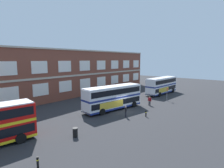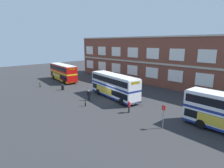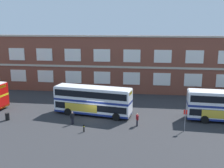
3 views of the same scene
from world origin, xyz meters
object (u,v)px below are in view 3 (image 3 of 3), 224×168
Objects in this scene: double_decker_middle at (93,100)px; waiting_passenger at (72,117)px; station_litter_bin at (7,116)px; safety_bollard_east at (84,128)px; second_passenger at (137,119)px; bus_stand_flag at (185,118)px.

waiting_passenger is (-1.90, -3.98, -1.22)m from double_decker_middle.
waiting_passenger is 1.65× the size of station_litter_bin.
station_litter_bin is at bearing 166.96° from safety_bollard_east.
safety_bollard_east is at bearing -156.47° from second_passenger.
double_decker_middle is 12.98m from bus_stand_flag.
bus_stand_flag is at bearing -19.92° from double_decker_middle.
double_decker_middle reaches higher than waiting_passenger.
second_passenger is 5.88m from bus_stand_flag.
waiting_passenger is 0.63× the size of bus_stand_flag.
second_passenger is 6.87m from safety_bollard_east.
waiting_passenger is at bearing -115.48° from double_decker_middle.
second_passenger is (6.43, -3.50, -1.22)m from double_decker_middle.
double_decker_middle is 4.18× the size of bus_stand_flag.
second_passenger reaches higher than station_litter_bin.
second_passenger is at bearing 0.48° from station_litter_bin.
double_decker_middle is 4.58m from waiting_passenger.
double_decker_middle is 10.95× the size of station_litter_bin.
double_decker_middle is 11.74m from station_litter_bin.
station_litter_bin is 1.08× the size of safety_bollard_east.
double_decker_middle is 6.64× the size of waiting_passenger.
double_decker_middle is at bearing 64.52° from waiting_passenger.
station_litter_bin is at bearing -161.73° from double_decker_middle.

